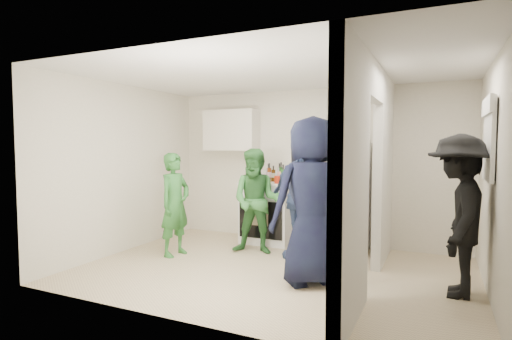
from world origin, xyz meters
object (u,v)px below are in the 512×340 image
Objects in this scene: person_denim at (300,198)px; person_navy at (311,201)px; person_green_center at (257,201)px; person_nook at (459,215)px; yellow_cup_stack_top at (359,134)px; person_green_left at (175,204)px; fridge at (345,197)px; blue_bowl at (340,130)px; stove at (269,212)px; wicker_basket at (339,138)px.

person_denim is 1.04m from person_navy.
person_nook is (2.63, -0.61, 0.08)m from person_green_center.
person_navy is at bearing -99.99° from yellow_cup_stack_top.
yellow_cup_stack_top reaches higher than person_green_left.
fridge is 0.95× the size of person_nook.
fridge is 1.02m from blue_bowl.
person_green_left is 0.77× the size of person_navy.
stove is at bearing -179.00° from blue_bowl.
fridge is at bearing -127.04° from person_nook.
blue_bowl is at bearing 0.00° from wicker_basket.
blue_bowl reaches higher than yellow_cup_stack_top.
fridge reaches higher than stove.
person_navy is at bearing -53.29° from stove.
person_navy is (1.11, -0.91, 0.19)m from person_green_center.
yellow_cup_stack_top is at bearing 11.40° from person_green_center.
person_navy reaches higher than person_nook.
person_denim is at bearing -119.06° from wicker_basket.
stove is 2.84× the size of wicker_basket.
blue_bowl is (0.00, 0.00, 0.13)m from wicker_basket.
wicker_basket is (-0.10, 0.05, 0.89)m from fridge.
person_navy reaches higher than person_denim.
yellow_cup_stack_top reaches higher than wicker_basket.
person_navy reaches higher than fridge.
person_green_center is (-1.05, -0.71, -0.93)m from wicker_basket.
wicker_basket is at bearing 153.43° from fridge.
wicker_basket is at bearing -50.96° from person_green_left.
stove is at bearing 174.91° from yellow_cup_stack_top.
person_navy reaches higher than blue_bowl.
blue_bowl reaches higher than person_nook.
person_navy is (0.45, -0.93, 0.10)m from person_denim.
stove is at bearing -179.00° from wicker_basket.
wicker_basket is 0.24× the size of person_green_left.
person_green_left is at bearing -161.18° from person_green_center.
stove is 0.52× the size of person_navy.
person_nook reaches higher than person_green_center.
person_denim is at bearing -126.94° from fridge.
person_denim is (0.66, 0.01, 0.09)m from person_green_center.
yellow_cup_stack_top is 0.16× the size of person_green_center.
stove is 4.14× the size of blue_bowl.
wicker_basket is at bearing 0.00° from blue_bowl.
yellow_cup_stack_top is at bearing -143.75° from person_navy.
person_green_center is at bearing -145.65° from wicker_basket.
person_green_center is (-1.37, -0.56, -0.98)m from yellow_cup_stack_top.
person_green_left is at bearing -86.63° from person_nook.
wicker_basket reaches higher than person_nook.
wicker_basket reaches higher than person_denim.
person_green_center reaches higher than stove.
person_green_left is 0.86× the size of person_denim.
blue_bowl is at bearing -50.96° from person_green_left.
wicker_basket is 0.20× the size of person_denim.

